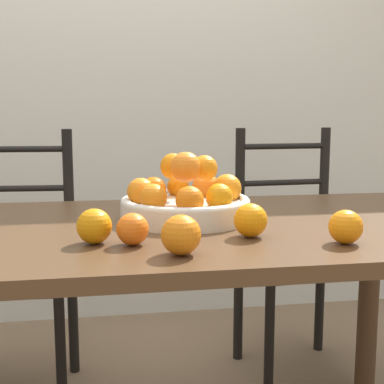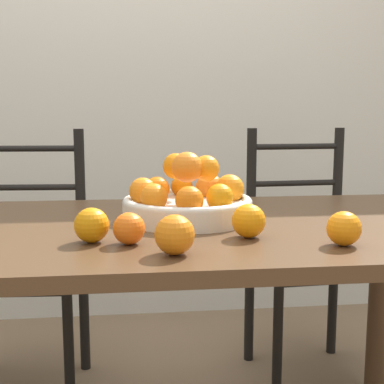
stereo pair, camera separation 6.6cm
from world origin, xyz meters
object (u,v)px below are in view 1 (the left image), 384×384
at_px(orange_loose_0, 133,229).
at_px(orange_loose_2, 346,227).
at_px(orange_loose_3, 181,235).
at_px(fruit_bowl, 186,200).
at_px(orange_loose_4, 251,220).
at_px(orange_loose_1, 94,226).
at_px(chair_right, 294,259).
at_px(chair_left, 15,273).

height_order(orange_loose_0, orange_loose_2, orange_loose_2).
bearing_deg(orange_loose_3, fruit_bowl, 79.39).
bearing_deg(orange_loose_4, orange_loose_0, -173.42).
bearing_deg(orange_loose_3, orange_loose_1, 144.57).
relative_size(orange_loose_0, orange_loose_1, 0.91).
relative_size(orange_loose_0, orange_loose_2, 0.94).
bearing_deg(chair_right, chair_left, 176.39).
bearing_deg(chair_left, orange_loose_2, -44.21).
xyz_separation_m(fruit_bowl, orange_loose_3, (-0.06, -0.35, -0.01)).
bearing_deg(fruit_bowl, orange_loose_0, -121.93).
distance_m(orange_loose_0, orange_loose_2, 0.46).
distance_m(orange_loose_2, orange_loose_3, 0.37).
bearing_deg(chair_right, fruit_bowl, -134.66).
bearing_deg(orange_loose_2, orange_loose_1, 170.43).
bearing_deg(orange_loose_1, orange_loose_4, 0.74).
xyz_separation_m(orange_loose_4, chair_left, (-0.66, 0.84, -0.35)).
xyz_separation_m(orange_loose_0, orange_loose_1, (-0.08, 0.03, 0.00)).
relative_size(orange_loose_3, chair_right, 0.08).
relative_size(orange_loose_0, chair_left, 0.07).
bearing_deg(chair_left, orange_loose_1, -66.27).
distance_m(orange_loose_0, chair_left, 1.02).
xyz_separation_m(fruit_bowl, orange_loose_4, (0.12, -0.22, -0.01)).
bearing_deg(fruit_bowl, orange_loose_2, -46.11).
relative_size(fruit_bowl, orange_loose_1, 4.43).
height_order(fruit_bowl, orange_loose_0, fruit_bowl).
distance_m(fruit_bowl, orange_loose_0, 0.29).
height_order(orange_loose_3, chair_left, chair_left).
relative_size(orange_loose_0, chair_right, 0.07).
relative_size(fruit_bowl, chair_right, 0.34).
bearing_deg(chair_right, orange_loose_1, -136.27).
bearing_deg(orange_loose_2, fruit_bowl, 133.89).
bearing_deg(orange_loose_2, chair_left, 132.11).
bearing_deg(orange_loose_0, chair_right, 51.33).
height_order(orange_loose_3, chair_right, chair_right).
bearing_deg(orange_loose_4, orange_loose_2, -27.09).
bearing_deg(orange_loose_4, orange_loose_3, -144.76).
height_order(fruit_bowl, chair_right, chair_right).
bearing_deg(orange_loose_4, chair_left, 128.13).
xyz_separation_m(fruit_bowl, chair_left, (-0.55, 0.62, -0.36)).
bearing_deg(chair_left, orange_loose_0, -62.23).
relative_size(orange_loose_2, chair_right, 0.07).
distance_m(orange_loose_1, chair_left, 0.97).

